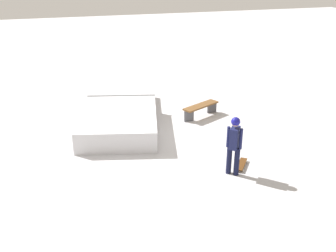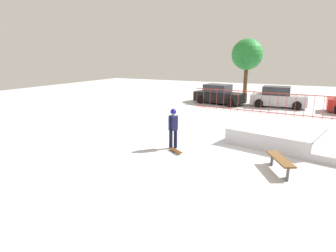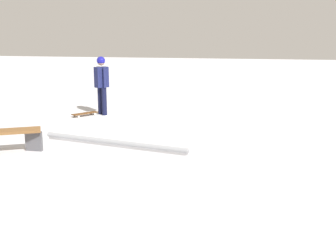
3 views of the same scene
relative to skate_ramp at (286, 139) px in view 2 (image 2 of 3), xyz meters
name	(u,v)px [view 2 (image 2 of 3)]	position (x,y,z in m)	size (l,w,h in m)	color
ground_plane	(253,143)	(-1.36, -0.19, -0.32)	(60.00, 60.00, 0.00)	silver
skate_ramp	(286,139)	(0.00, 0.00, 0.00)	(5.85, 3.76, 0.74)	silver
skater	(173,125)	(-4.31, -2.46, 0.69)	(0.43, 0.41, 1.73)	black
skateboard	(175,150)	(-4.00, -2.90, -0.24)	(0.76, 0.64, 0.09)	#593314
perimeter_fence	(274,103)	(-1.36, 7.23, 0.45)	(11.45, 0.92, 1.50)	#B22D23
park_bench	(280,161)	(0.04, -3.12, 0.04)	(1.10, 1.60, 0.48)	brown
parked_car_black	(219,95)	(-5.97, 9.95, 0.41)	(4.37, 2.58, 1.60)	black
parked_car_silver	(278,98)	(-1.38, 10.46, 0.41)	(4.15, 2.02, 1.60)	#B7B7BC
distant_tree	(247,55)	(-4.51, 13.25, 3.67)	(2.74, 2.74, 5.40)	brown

